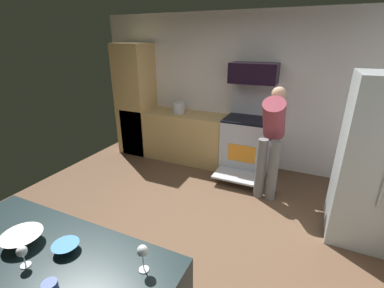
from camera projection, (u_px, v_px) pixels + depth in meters
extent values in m
cube|color=brown|center=(176.00, 234.00, 3.18)|extent=(5.20, 4.80, 0.02)
cube|color=silver|center=(236.00, 92.00, 4.68)|extent=(5.20, 0.12, 2.60)
cube|color=tan|center=(182.00, 136.00, 5.03)|extent=(2.40, 0.60, 0.90)
cube|color=tan|center=(136.00, 100.00, 5.20)|extent=(0.60, 0.60, 2.10)
cube|color=#B2B7C2|center=(246.00, 146.00, 4.53)|extent=(0.76, 0.64, 0.92)
cube|color=black|center=(249.00, 119.00, 4.36)|extent=(0.76, 0.64, 0.03)
cube|color=#B2B7C2|center=(254.00, 98.00, 4.50)|extent=(0.76, 0.06, 0.56)
cube|color=orange|center=(241.00, 154.00, 4.26)|extent=(0.44, 0.01, 0.28)
cube|color=#B2B7C2|center=(237.00, 176.00, 4.21)|extent=(0.72, 0.41, 0.03)
cube|color=black|center=(254.00, 73.00, 4.18)|extent=(0.74, 0.38, 0.32)
cube|color=#B0BEC0|center=(383.00, 164.00, 2.80)|extent=(0.84, 0.70, 1.86)
cylinder|color=slate|center=(261.00, 169.00, 3.77)|extent=(0.14, 0.14, 0.89)
cylinder|color=slate|center=(273.00, 171.00, 3.71)|extent=(0.14, 0.14, 0.89)
cylinder|color=#923A48|center=(274.00, 119.00, 3.62)|extent=(0.30, 0.58, 0.67)
sphere|color=tan|center=(279.00, 94.00, 3.69)|extent=(0.20, 0.20, 0.20)
cone|color=#2A6BA9|center=(66.00, 247.00, 1.68)|extent=(0.17, 0.17, 0.05)
cone|color=white|center=(23.00, 239.00, 1.74)|extent=(0.26, 0.26, 0.07)
cylinder|color=silver|center=(26.00, 265.00, 1.58)|extent=(0.06, 0.06, 0.01)
cylinder|color=silver|center=(24.00, 260.00, 1.57)|extent=(0.01, 0.01, 0.07)
ellipsoid|color=silver|center=(22.00, 251.00, 1.54)|extent=(0.06, 0.06, 0.06)
cylinder|color=silver|center=(144.00, 269.00, 1.55)|extent=(0.06, 0.06, 0.01)
cylinder|color=silver|center=(143.00, 263.00, 1.53)|extent=(0.01, 0.01, 0.10)
ellipsoid|color=silver|center=(142.00, 251.00, 1.50)|extent=(0.06, 0.06, 0.07)
cylinder|color=#B5B6BF|center=(178.00, 107.00, 4.86)|extent=(0.24, 0.24, 0.20)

